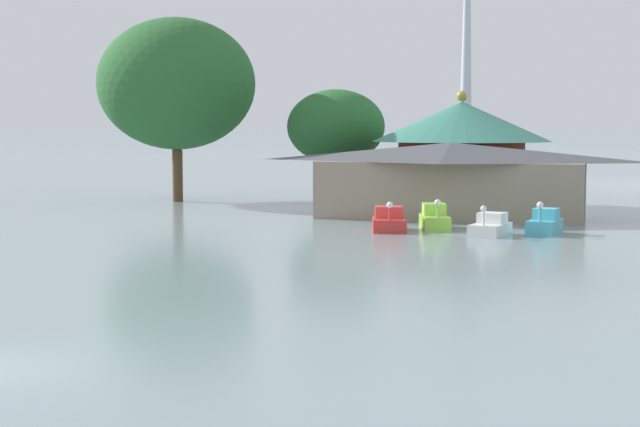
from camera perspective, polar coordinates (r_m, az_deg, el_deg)
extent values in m
cube|color=red|center=(50.18, 3.98, -0.63)|extent=(2.24, 2.96, 0.65)
cube|color=#E8423C|center=(50.45, 3.97, 0.09)|extent=(1.65, 1.49, 0.57)
cylinder|color=red|center=(49.07, 4.02, -0.05)|extent=(0.14, 0.14, 0.58)
sphere|color=white|center=(49.03, 4.03, 0.48)|extent=(0.33, 0.33, 0.33)
cube|color=#8CCC3F|center=(51.27, 6.59, -0.50)|extent=(2.07, 3.12, 0.71)
cube|color=#A0E24F|center=(51.56, 6.55, 0.26)|extent=(1.44, 1.55, 0.59)
cylinder|color=#8CCC3F|center=(50.08, 6.75, 0.10)|extent=(0.14, 0.14, 0.57)
sphere|color=white|center=(50.04, 6.76, 0.62)|extent=(0.34, 0.34, 0.34)
cube|color=white|center=(48.71, 9.71, -0.91)|extent=(1.96, 2.70, 0.57)
cube|color=white|center=(48.95, 9.84, -0.24)|extent=(1.45, 1.34, 0.52)
cylinder|color=white|center=(47.73, 9.34, -0.29)|extent=(0.14, 0.14, 0.66)
sphere|color=white|center=(47.69, 9.35, 0.28)|extent=(0.30, 0.30, 0.30)
cube|color=#4CB7CC|center=(49.76, 12.73, -0.76)|extent=(1.71, 2.63, 0.71)
cube|color=#5DCDE2|center=(50.00, 12.82, -0.01)|extent=(1.28, 1.27, 0.54)
cylinder|color=#4CB7CC|center=(48.75, 12.48, -0.08)|extent=(0.14, 0.14, 0.63)
sphere|color=white|center=(48.71, 12.49, 0.48)|extent=(0.33, 0.33, 0.33)
cube|color=gray|center=(57.50, 7.52, 1.38)|extent=(14.87, 5.66, 3.25)
pyramid|color=#4C4C51|center=(57.40, 7.54, 3.52)|extent=(16.05, 6.51, 1.06)
cylinder|color=#993328|center=(64.62, 8.07, 2.23)|extent=(8.07, 8.07, 4.25)
cone|color=#387F6B|center=(64.54, 8.11, 5.24)|extent=(11.44, 11.44, 2.54)
sphere|color=#B7993D|center=(64.57, 8.13, 6.68)|extent=(0.70, 0.70, 0.70)
cylinder|color=brown|center=(69.60, -8.15, 2.17)|extent=(0.71, 0.71, 3.60)
ellipsoid|color=#28602D|center=(69.56, -8.22, 7.37)|extent=(10.85, 10.85, 9.03)
cylinder|color=brown|center=(68.82, 0.91, 1.78)|extent=(0.62, 0.62, 2.63)
ellipsoid|color=#28602D|center=(68.70, 0.92, 5.00)|extent=(6.75, 6.75, 5.11)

